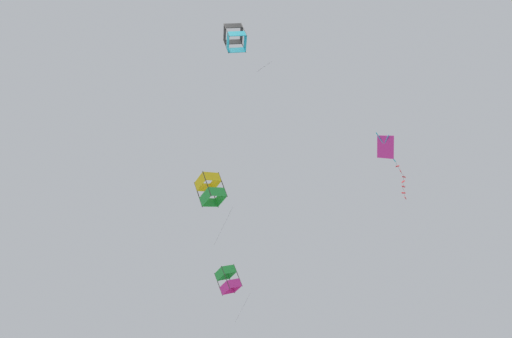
{
  "coord_description": "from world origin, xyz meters",
  "views": [
    {
      "loc": [
        0.71,
        -19.37,
        5.83
      ],
      "look_at": [
        -0.32,
        -1.1,
        24.77
      ],
      "focal_mm": 28.8,
      "sensor_mm": 36.0,
      "label": 1
    }
  ],
  "objects": [
    {
      "name": "kite_box_near_right",
      "position": [
        -1.28,
        -7.51,
        30.04
      ],
      "size": [
        3.08,
        3.36,
        8.58
      ],
      "rotation": [
        0.24,
        0.0,
        4.85
      ],
      "color": "black"
    },
    {
      "name": "kite_diamond_low_drifter",
      "position": [
        6.53,
        -5.32,
        21.57
      ],
      "size": [
        0.97,
        1.55,
        4.11
      ],
      "rotation": [
        0.51,
        0.0,
        5.41
      ],
      "color": "#DB2D93"
    },
    {
      "name": "kite_box_highest",
      "position": [
        -3.77,
        1.96,
        26.01
      ],
      "size": [
        2.94,
        2.38,
        6.85
      ],
      "rotation": [
        0.41,
        0.0,
        5.33
      ],
      "color": "yellow"
    },
    {
      "name": "kite_box_far_centre",
      "position": [
        -2.73,
        6.46,
        21.36
      ],
      "size": [
        2.61,
        2.01,
        4.65
      ],
      "rotation": [
        0.46,
        0.0,
        5.31
      ],
      "color": "green"
    }
  ]
}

